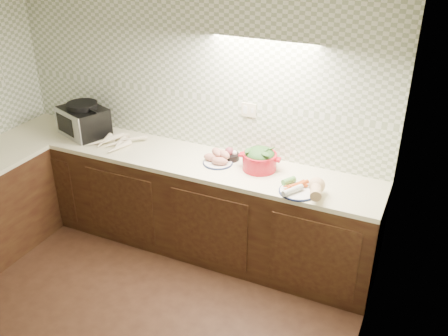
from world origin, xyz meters
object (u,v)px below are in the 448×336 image
at_px(dutch_oven, 260,159).
at_px(veg_plate, 307,187).
at_px(onion_bowl, 231,155).
at_px(sweet_potato_plate, 218,158).
at_px(parsnip_pile, 120,142).
at_px(toaster_oven, 83,120).

bearing_deg(dutch_oven, veg_plate, -30.66).
bearing_deg(veg_plate, onion_bowl, 159.73).
xyz_separation_m(dutch_oven, veg_plate, (0.47, -0.22, -0.05)).
xyz_separation_m(sweet_potato_plate, dutch_oven, (0.36, 0.04, 0.05)).
xyz_separation_m(onion_bowl, veg_plate, (0.76, -0.28, 0.01)).
height_order(sweet_potato_plate, onion_bowl, sweet_potato_plate).
distance_m(onion_bowl, veg_plate, 0.82).
distance_m(sweet_potato_plate, onion_bowl, 0.13).
distance_m(sweet_potato_plate, dutch_oven, 0.37).
relative_size(parsnip_pile, onion_bowl, 3.06).
xyz_separation_m(onion_bowl, dutch_oven, (0.29, -0.07, 0.05)).
distance_m(parsnip_pile, dutch_oven, 1.34).
height_order(sweet_potato_plate, dutch_oven, dutch_oven).
height_order(toaster_oven, parsnip_pile, toaster_oven).
relative_size(dutch_oven, veg_plate, 0.99).
distance_m(sweet_potato_plate, veg_plate, 0.85).
relative_size(toaster_oven, veg_plate, 1.49).
height_order(toaster_oven, dutch_oven, toaster_oven).
distance_m(toaster_oven, onion_bowl, 1.51).
height_order(sweet_potato_plate, veg_plate, veg_plate).
relative_size(sweet_potato_plate, dutch_oven, 0.74).
xyz_separation_m(toaster_oven, onion_bowl, (1.50, 0.09, -0.11)).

